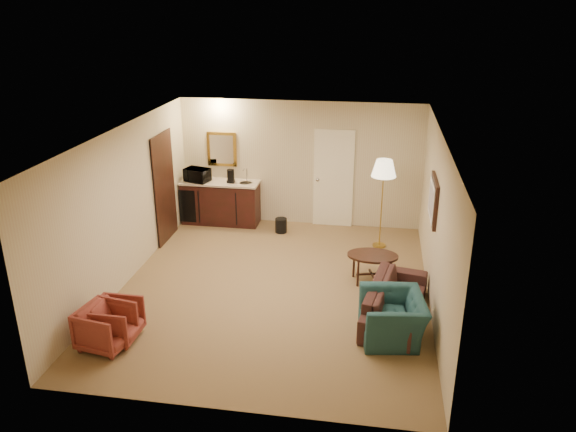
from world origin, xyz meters
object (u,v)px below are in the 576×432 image
floor_lamp (382,204)px  rose_chair_near (106,325)px  teal_armchair (393,311)px  waste_bin (281,225)px  rose_chair_far (116,319)px  coffee_table (372,268)px  coffee_maker (231,176)px  microwave (197,174)px  sofa (396,295)px  wetbar_cabinet (221,202)px

floor_lamp → rose_chair_near: bearing=-132.4°
teal_armchair → waste_bin: (-2.20, 3.54, -0.28)m
rose_chair_far → coffee_table: rose_chair_far is taller
floor_lamp → coffee_maker: bearing=167.6°
microwave → rose_chair_near: bearing=-71.7°
teal_armchair → rose_chair_near: 3.95m
rose_chair_near → rose_chair_far: bearing=-7.4°
sofa → microwave: microwave is taller
floor_lamp → coffee_maker: size_ratio=6.23×
microwave → sofa: bearing=-22.3°
teal_armchair → floor_lamp: size_ratio=0.56×
waste_bin → rose_chair_far: bearing=-110.9°
rose_chair_near → coffee_maker: bearing=3.1°
coffee_table → microwave: size_ratio=1.70×
wetbar_cabinet → microwave: bearing=-172.3°
rose_chair_far → sofa: bearing=-71.9°
teal_armchair → rose_chair_far: (-3.80, -0.66, -0.11)m
coffee_maker → rose_chair_far: bearing=-92.0°
sofa → waste_bin: sofa is taller
teal_armchair → rose_chair_near: bearing=-86.1°
wetbar_cabinet → sofa: 4.89m
wetbar_cabinet → coffee_table: 3.91m
sofa → floor_lamp: floor_lamp is taller
rose_chair_far → floor_lamp: (3.60, 3.81, 0.55)m
wetbar_cabinet → coffee_maker: (0.24, -0.03, 0.60)m
rose_chair_near → waste_bin: 4.70m
rose_chair_near → coffee_table: size_ratio=0.78×
wetbar_cabinet → teal_armchair: (3.55, -3.87, -0.04)m
rose_chair_near → teal_armchair: bearing=-67.7°
coffee_table → coffee_maker: 3.78m
wetbar_cabinet → coffee_maker: size_ratio=5.88×
wetbar_cabinet → coffee_maker: coffee_maker is taller
coffee_table → rose_chair_far: bearing=-146.1°
sofa → coffee_maker: size_ratio=6.77×
coffee_table → floor_lamp: floor_lamp is taller
sofa → teal_armchair: teal_armchair is taller
teal_armchair → microwave: microwave is taller
wetbar_cabinet → waste_bin: size_ratio=5.51×
wetbar_cabinet → rose_chair_far: (-0.25, -4.53, -0.14)m
floor_lamp → waste_bin: (-2.00, 0.39, -0.72)m
floor_lamp → microwave: (-3.82, 0.65, 0.22)m
waste_bin → microwave: size_ratio=0.60×
rose_chair_near → sofa: bearing=-60.4°
rose_chair_near → rose_chair_far: size_ratio=1.05×
sofa → waste_bin: 3.74m
coffee_table → rose_chair_near: bearing=-144.5°
sofa → coffee_table: 1.19m
sofa → floor_lamp: 2.66m
microwave → coffee_maker: microwave is taller
sofa → rose_chair_near: 4.16m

